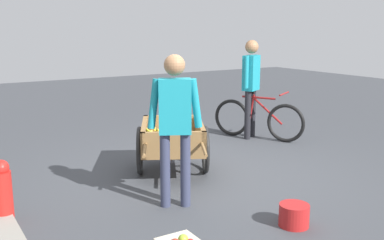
{
  "coord_description": "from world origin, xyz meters",
  "views": [
    {
      "loc": [
        -4.74,
        3.12,
        1.94
      ],
      "look_at": [
        0.15,
        0.11,
        0.75
      ],
      "focal_mm": 42.43,
      "sensor_mm": 36.0,
      "label": 1
    }
  ],
  "objects_px": {
    "fruit_cart": "(172,142)",
    "cyclist_person": "(251,80)",
    "bicycle": "(258,119)",
    "fire_hydrant": "(3,193)",
    "vendor_person": "(175,117)",
    "plastic_bucket": "(294,215)"
  },
  "relations": [
    {
      "from": "fruit_cart",
      "to": "cyclist_person",
      "type": "height_order",
      "value": "cyclist_person"
    },
    {
      "from": "bicycle",
      "to": "cyclist_person",
      "type": "xyz_separation_m",
      "value": [
        0.13,
        0.07,
        0.68
      ]
    },
    {
      "from": "vendor_person",
      "to": "cyclist_person",
      "type": "xyz_separation_m",
      "value": [
        2.03,
        -2.66,
        0.04
      ]
    },
    {
      "from": "bicycle",
      "to": "fire_hydrant",
      "type": "distance_m",
      "value": 4.64
    },
    {
      "from": "bicycle",
      "to": "fire_hydrant",
      "type": "relative_size",
      "value": 2.2
    },
    {
      "from": "cyclist_person",
      "to": "plastic_bucket",
      "type": "height_order",
      "value": "cyclist_person"
    },
    {
      "from": "vendor_person",
      "to": "bicycle",
      "type": "bearing_deg",
      "value": -55.26
    },
    {
      "from": "cyclist_person",
      "to": "fire_hydrant",
      "type": "xyz_separation_m",
      "value": [
        -1.56,
        4.35,
        -0.7
      ]
    },
    {
      "from": "vendor_person",
      "to": "cyclist_person",
      "type": "distance_m",
      "value": 3.35
    },
    {
      "from": "fire_hydrant",
      "to": "plastic_bucket",
      "type": "bearing_deg",
      "value": -122.26
    },
    {
      "from": "bicycle",
      "to": "fire_hydrant",
      "type": "height_order",
      "value": "bicycle"
    },
    {
      "from": "cyclist_person",
      "to": "fire_hydrant",
      "type": "height_order",
      "value": "cyclist_person"
    },
    {
      "from": "fire_hydrant",
      "to": "bicycle",
      "type": "bearing_deg",
      "value": -72.16
    },
    {
      "from": "plastic_bucket",
      "to": "bicycle",
      "type": "bearing_deg",
      "value": -33.97
    },
    {
      "from": "fire_hydrant",
      "to": "plastic_bucket",
      "type": "xyz_separation_m",
      "value": [
        -1.53,
        -2.43,
        -0.22
      ]
    },
    {
      "from": "fruit_cart",
      "to": "cyclist_person",
      "type": "xyz_separation_m",
      "value": [
        1.02,
        -2.14,
        0.6
      ]
    },
    {
      "from": "fire_hydrant",
      "to": "plastic_bucket",
      "type": "height_order",
      "value": "fire_hydrant"
    },
    {
      "from": "fire_hydrant",
      "to": "vendor_person",
      "type": "bearing_deg",
      "value": -105.74
    },
    {
      "from": "bicycle",
      "to": "cyclist_person",
      "type": "height_order",
      "value": "cyclist_person"
    },
    {
      "from": "fruit_cart",
      "to": "plastic_bucket",
      "type": "distance_m",
      "value": 2.1
    },
    {
      "from": "cyclist_person",
      "to": "fire_hydrant",
      "type": "distance_m",
      "value": 4.67
    },
    {
      "from": "cyclist_person",
      "to": "plastic_bucket",
      "type": "xyz_separation_m",
      "value": [
        -3.09,
        1.92,
        -0.92
      ]
    }
  ]
}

